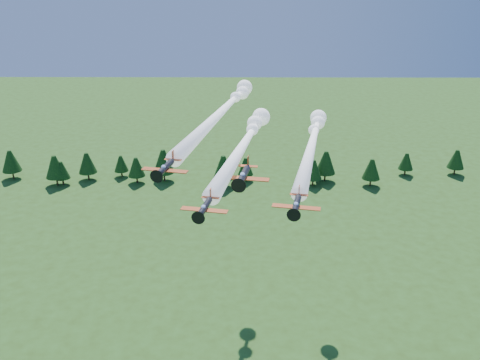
{
  "coord_description": "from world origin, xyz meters",
  "views": [
    {
      "loc": [
        2.39,
        -71.35,
        73.9
      ],
      "look_at": [
        1.91,
        0.0,
        44.85
      ],
      "focal_mm": 40.0,
      "sensor_mm": 36.0,
      "label": 1
    }
  ],
  "objects_px": {
    "plane_lead": "(245,143)",
    "plane_right": "(313,141)",
    "plane_slot": "(244,175)",
    "plane_left": "(223,110)"
  },
  "relations": [
    {
      "from": "plane_lead",
      "to": "plane_right",
      "type": "height_order",
      "value": "plane_lead"
    },
    {
      "from": "plane_lead",
      "to": "plane_slot",
      "type": "height_order",
      "value": "plane_lead"
    },
    {
      "from": "plane_left",
      "to": "plane_right",
      "type": "bearing_deg",
      "value": -5.56
    },
    {
      "from": "plane_lead",
      "to": "plane_right",
      "type": "distance_m",
      "value": 15.95
    },
    {
      "from": "plane_left",
      "to": "plane_lead",
      "type": "bearing_deg",
      "value": -60.49
    },
    {
      "from": "plane_right",
      "to": "plane_left",
      "type": "bearing_deg",
      "value": 173.28
    },
    {
      "from": "plane_left",
      "to": "plane_slot",
      "type": "xyz_separation_m",
      "value": [
        4.17,
        -27.35,
        -3.41
      ]
    },
    {
      "from": "plane_right",
      "to": "plane_slot",
      "type": "relative_size",
      "value": 5.8
    },
    {
      "from": "plane_lead",
      "to": "plane_right",
      "type": "xyz_separation_m",
      "value": [
        13.31,
        8.44,
        -2.49
      ]
    },
    {
      "from": "plane_right",
      "to": "plane_slot",
      "type": "height_order",
      "value": "plane_slot"
    }
  ]
}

